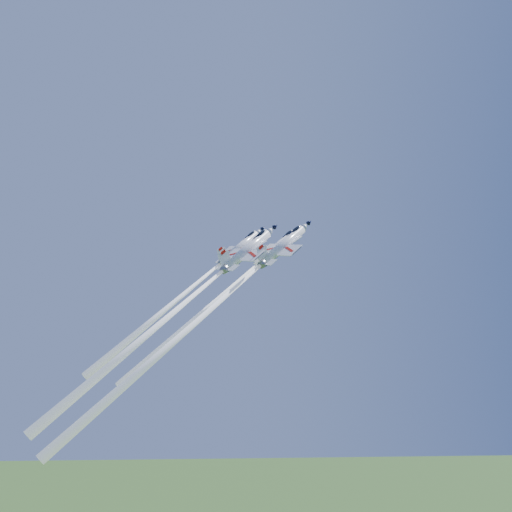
{
  "coord_description": "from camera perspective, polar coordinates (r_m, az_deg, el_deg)",
  "views": [
    {
      "loc": [
        -6.87,
        -120.41,
        79.54
      ],
      "look_at": [
        0.0,
        0.0,
        98.35
      ],
      "focal_mm": 40.0,
      "sensor_mm": 36.0,
      "label": 1
    }
  ],
  "objects": [
    {
      "name": "jet_slot",
      "position": [
        110.16,
        -7.88,
        -5.29
      ],
      "size": [
        39.34,
        28.45,
        44.53
      ],
      "rotation": [
        0.7,
        0.16,
        -0.93
      ],
      "color": "white"
    },
    {
      "name": "jet_left",
      "position": [
        120.69,
        -6.69,
        -3.35
      ],
      "size": [
        32.27,
        23.26,
        36.33
      ],
      "rotation": [
        0.7,
        0.16,
        -0.93
      ],
      "color": "white"
    },
    {
      "name": "jet_lead",
      "position": [
        119.29,
        -3.1,
        -3.68
      ],
      "size": [
        33.89,
        24.5,
        38.35
      ],
      "rotation": [
        0.7,
        0.16,
        -0.93
      ],
      "color": "white"
    },
    {
      "name": "jet_right",
      "position": [
        108.31,
        -5.16,
        -5.86
      ],
      "size": [
        42.9,
        31.21,
        49.06
      ],
      "rotation": [
        0.7,
        0.16,
        -0.93
      ],
      "color": "white"
    }
  ]
}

